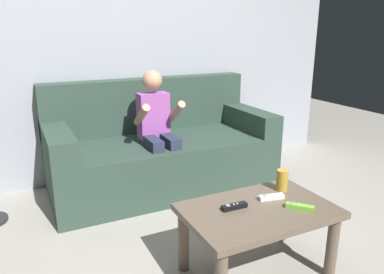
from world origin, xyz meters
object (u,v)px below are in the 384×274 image
(game_remote_black_center, at_px, (234,206))
(soda_can, at_px, (282,180))
(game_remote_lime_near_edge, at_px, (300,207))
(coffee_table, at_px, (258,220))
(person_seated_on_couch, at_px, (158,127))
(couch, at_px, (161,150))
(game_remote_white_far_corner, at_px, (271,197))

(game_remote_black_center, bearing_deg, soda_can, 11.31)
(game_remote_lime_near_edge, bearing_deg, coffee_table, 150.45)
(person_seated_on_couch, bearing_deg, couch, 63.91)
(person_seated_on_couch, xyz_separation_m, coffee_table, (0.11, -1.15, -0.24))
(coffee_table, relative_size, game_remote_lime_near_edge, 6.06)
(game_remote_white_far_corner, bearing_deg, person_seated_on_couch, 101.95)
(game_remote_white_far_corner, height_order, soda_can, soda_can)
(game_remote_black_center, bearing_deg, game_remote_white_far_corner, 1.31)
(couch, relative_size, soda_can, 14.60)
(person_seated_on_couch, relative_size, game_remote_black_center, 6.89)
(couch, bearing_deg, game_remote_lime_near_edge, -81.97)
(person_seated_on_couch, bearing_deg, soda_can, -70.86)
(soda_can, bearing_deg, game_remote_white_far_corner, -151.67)
(game_remote_lime_near_edge, bearing_deg, person_seated_on_couch, 103.10)
(coffee_table, distance_m, game_remote_white_far_corner, 0.16)
(game_remote_lime_near_edge, distance_m, game_remote_black_center, 0.33)
(game_remote_lime_near_edge, distance_m, soda_can, 0.24)
(game_remote_black_center, distance_m, game_remote_white_far_corner, 0.24)
(couch, relative_size, game_remote_black_center, 12.65)
(couch, distance_m, game_remote_black_center, 1.29)
(couch, bearing_deg, soda_can, -77.52)
(person_seated_on_couch, distance_m, game_remote_lime_near_edge, 1.29)
(game_remote_white_far_corner, distance_m, soda_can, 0.15)
(coffee_table, height_order, soda_can, soda_can)
(person_seated_on_couch, xyz_separation_m, game_remote_black_center, (-0.01, -1.10, -0.16))
(coffee_table, height_order, game_remote_lime_near_edge, game_remote_lime_near_edge)
(couch, relative_size, coffee_table, 2.31)
(person_seated_on_couch, xyz_separation_m, game_remote_white_far_corner, (0.23, -1.09, -0.16))
(person_seated_on_couch, bearing_deg, game_remote_black_center, -90.39)
(game_remote_lime_near_edge, relative_size, soda_can, 1.04)
(game_remote_white_far_corner, bearing_deg, game_remote_black_center, -178.69)
(couch, relative_size, game_remote_lime_near_edge, 13.98)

